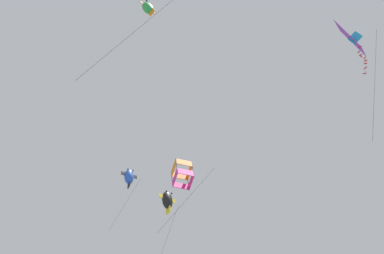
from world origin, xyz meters
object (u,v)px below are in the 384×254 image
object	(u,v)px
kite_fish_near_right	(129,177)
kite_fish_upper_right	(167,200)
kite_fish_low_drifter	(148,8)
kite_box_far_centre	(182,174)
kite_delta_near_left	(352,38)

from	to	relation	value
kite_fish_near_right	kite_fish_upper_right	size ratio (longest dim) A/B	0.94
kite_fish_low_drifter	kite_box_far_centre	xyz separation A→B (m)	(6.48, -3.89, -4.00)
kite_fish_low_drifter	kite_fish_upper_right	world-z (taller)	kite_fish_low_drifter
kite_delta_near_left	kite_box_far_centre	bearing A→B (deg)	-74.05
kite_fish_low_drifter	kite_fish_near_right	distance (m)	15.71
kite_fish_near_right	kite_fish_upper_right	distance (m)	6.25
kite_box_far_centre	kite_fish_low_drifter	bearing A→B (deg)	60.09
kite_fish_low_drifter	kite_fish_near_right	size ratio (longest dim) A/B	1.49
kite_box_far_centre	kite_delta_near_left	bearing A→B (deg)	135.90
kite_fish_upper_right	kite_fish_low_drifter	bearing A→B (deg)	51.83
kite_fish_upper_right	kite_delta_near_left	world-z (taller)	kite_delta_near_left
kite_fish_upper_right	kite_box_far_centre	size ratio (longest dim) A/B	1.11
kite_box_far_centre	kite_fish_upper_right	bearing A→B (deg)	-96.09
kite_fish_near_right	kite_delta_near_left	distance (m)	17.69
kite_delta_near_left	kite_fish_upper_right	bearing A→B (deg)	-90.24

